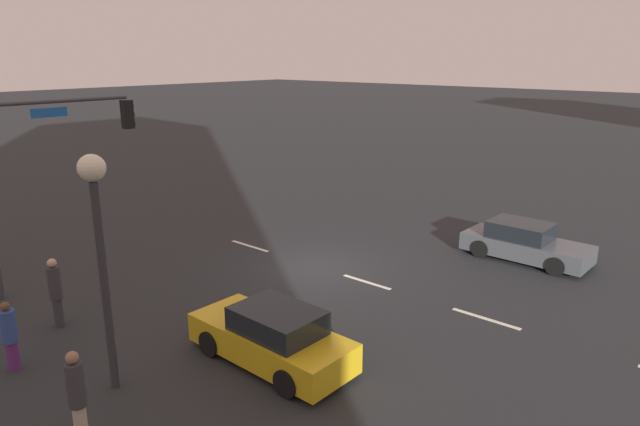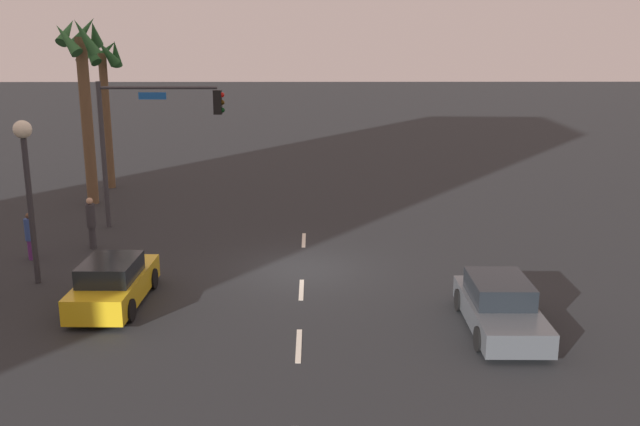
# 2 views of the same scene
# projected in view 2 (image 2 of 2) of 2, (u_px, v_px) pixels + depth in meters

# --- Properties ---
(ground_plane) EXTENTS (220.00, 220.00, 0.00)m
(ground_plane) POSITION_uv_depth(u_px,v_px,m) (302.00, 269.00, 23.52)
(ground_plane) COLOR #232628
(lane_stripe_2) EXTENTS (2.00, 0.14, 0.01)m
(lane_stripe_2) POSITION_uv_depth(u_px,v_px,m) (299.00, 345.00, 17.60)
(lane_stripe_2) COLOR silver
(lane_stripe_2) RESTS_ON ground_plane
(lane_stripe_3) EXTENTS (1.84, 0.14, 0.01)m
(lane_stripe_3) POSITION_uv_depth(u_px,v_px,m) (301.00, 290.00, 21.54)
(lane_stripe_3) COLOR silver
(lane_stripe_3) RESTS_ON ground_plane
(lane_stripe_4) EXTENTS (1.96, 0.14, 0.01)m
(lane_stripe_4) POSITION_uv_depth(u_px,v_px,m) (304.00, 240.00, 26.89)
(lane_stripe_4) COLOR silver
(lane_stripe_4) RESTS_ON ground_plane
(car_0) EXTENTS (4.24, 1.84, 1.42)m
(car_0) POSITION_uv_depth(u_px,v_px,m) (114.00, 283.00, 20.20)
(car_0) COLOR gold
(car_0) RESTS_ON ground_plane
(car_1) EXTENTS (4.35, 1.89, 1.35)m
(car_1) POSITION_uv_depth(u_px,v_px,m) (500.00, 307.00, 18.51)
(car_1) COLOR #474C51
(car_1) RESTS_ON ground_plane
(traffic_signal) EXTENTS (0.32, 5.09, 5.96)m
(traffic_signal) POSITION_uv_depth(u_px,v_px,m) (145.00, 129.00, 27.90)
(traffic_signal) COLOR #38383D
(traffic_signal) RESTS_ON ground_plane
(streetlamp) EXTENTS (0.56, 0.56, 5.19)m
(streetlamp) POSITION_uv_depth(u_px,v_px,m) (26.00, 168.00, 21.29)
(streetlamp) COLOR #2D2D33
(streetlamp) RESTS_ON ground_plane
(pedestrian_0) EXTENTS (0.38, 0.38, 1.93)m
(pedestrian_0) POSITION_uv_depth(u_px,v_px,m) (91.00, 221.00, 25.64)
(pedestrian_0) COLOR #333338
(pedestrian_0) RESTS_ON ground_plane
(pedestrian_1) EXTENTS (0.41, 0.41, 1.69)m
(pedestrian_1) POSITION_uv_depth(u_px,v_px,m) (30.00, 235.00, 24.35)
(pedestrian_1) COLOR #59266B
(pedestrian_1) RESTS_ON ground_plane
(palm_tree_0) EXTENTS (2.50, 2.49, 7.90)m
(palm_tree_0) POSITION_uv_depth(u_px,v_px,m) (103.00, 76.00, 35.17)
(palm_tree_0) COLOR brown
(palm_tree_0) RESTS_ON ground_plane
(palm_tree_1) EXTENTS (2.50, 2.30, 8.71)m
(palm_tree_1) POSITION_uv_depth(u_px,v_px,m) (83.00, 76.00, 31.57)
(palm_tree_1) COLOR brown
(palm_tree_1) RESTS_ON ground_plane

